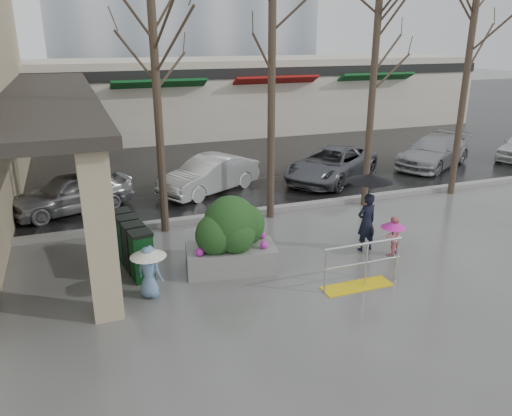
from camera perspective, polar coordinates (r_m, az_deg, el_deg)
ground at (r=11.69m, az=2.84°, el=-7.41°), size 120.00×120.00×0.00m
street_asphalt at (r=32.28m, az=-12.97°, el=9.38°), size 120.00×36.00×0.01m
curb at (r=15.12m, az=-3.14°, el=-0.78°), size 120.00×0.30×0.15m
canopy_slab at (r=17.66m, az=-22.97°, el=12.50°), size 2.80×18.00×0.25m
pillar_front at (r=9.72m, az=-17.38°, el=-2.70°), size 0.55×0.55×3.50m
pillar_back at (r=15.96m, az=-19.04°, el=5.54°), size 0.55×0.55×3.50m
storefront_row at (r=28.42m, az=-7.98°, el=12.50°), size 34.00×6.74×4.00m
handrail at (r=11.16m, az=11.82°, el=-7.02°), size 1.90×0.50×1.03m
tree_west at (r=13.36m, az=-11.64°, el=18.19°), size 3.20×3.20×6.80m
tree_midwest at (r=14.24m, az=1.85°, el=19.19°), size 3.20×3.20×7.00m
tree_mideast at (r=15.80m, az=13.52°, el=17.34°), size 3.20×3.20×6.50m
tree_east at (r=17.96m, az=23.50°, el=18.19°), size 3.20×3.20×7.20m
woman at (r=12.73m, az=12.67°, el=0.59°), size 1.15×1.15×2.06m
child_pink at (r=12.83m, az=15.35°, el=-2.74°), size 0.62×0.62×1.01m
child_blue at (r=10.62m, az=-12.14°, el=-6.48°), size 0.76×0.76×1.15m
planter at (r=11.52m, az=-2.88°, el=-3.11°), size 2.22×1.38×1.81m
news_boxes at (r=12.12m, az=-14.06°, el=-3.95°), size 0.79×2.14×1.17m
car_a at (r=16.45m, az=-20.33°, el=1.72°), size 3.98×2.61×1.26m
car_b at (r=17.44m, az=-5.36°, el=3.81°), size 4.00×2.99×1.26m
car_c at (r=19.04m, az=8.61°, el=4.98°), size 4.92×4.28×1.26m
car_d at (r=22.20m, az=19.65°, el=6.10°), size 4.67×3.57×1.26m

